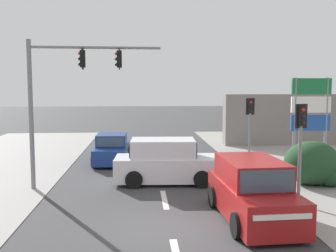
{
  "coord_description": "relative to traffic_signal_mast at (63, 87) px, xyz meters",
  "views": [
    {
      "loc": [
        -0.86,
        -11.1,
        4.17
      ],
      "look_at": [
        0.2,
        4.0,
        2.62
      ],
      "focal_mm": 42.0,
      "sensor_mm": 36.0,
      "label": 1
    }
  ],
  "objects": [
    {
      "name": "shopping_plaza_sign",
      "position": [
        11.96,
        3.86,
        -1.16
      ],
      "size": [
        2.1,
        0.16,
        4.6
      ],
      "color": "slate",
      "rests_on": "ground"
    },
    {
      "name": "shopfront_wall_far",
      "position": [
        14.94,
        11.05,
        -2.35
      ],
      "size": [
        12.0,
        1.0,
        3.6
      ],
      "primitive_type": "cube",
      "color": "gray",
      "rests_on": "ground"
    },
    {
      "name": "suv_oncoming_mid",
      "position": [
        6.54,
        -4.28,
        -3.26
      ],
      "size": [
        2.23,
        4.62,
        1.9
      ],
      "color": "maroon",
      "rests_on": "ground"
    },
    {
      "name": "lane_dash_mid",
      "position": [
        3.94,
        -1.95,
        -4.14
      ],
      "size": [
        0.2,
        2.4,
        0.01
      ],
      "primitive_type": "cube",
      "color": "silver",
      "rests_on": "ground"
    },
    {
      "name": "pedestal_signal_right_kerb",
      "position": [
        8.58,
        -2.97,
        -1.73
      ],
      "size": [
        0.44,
        0.3,
        3.56
      ],
      "color": "slate",
      "rests_on": "ground"
    },
    {
      "name": "sedan_oncoming_near",
      "position": [
        1.5,
        5.4,
        -3.44
      ],
      "size": [
        1.95,
        4.27,
        1.56
      ],
      "color": "navy",
      "rests_on": "ground"
    },
    {
      "name": "lane_dash_far",
      "position": [
        3.94,
        3.05,
        -4.14
      ],
      "size": [
        0.2,
        2.4,
        0.01
      ],
      "primitive_type": "cube",
      "color": "silver",
      "rests_on": "ground"
    },
    {
      "name": "suv_kerbside_parked",
      "position": [
        4.17,
        0.59,
        -3.26
      ],
      "size": [
        4.61,
        2.22,
        1.9
      ],
      "color": "silver",
      "rests_on": "ground"
    },
    {
      "name": "roadside_bush",
      "position": [
        10.4,
        -0.24,
        -3.27
      ],
      "size": [
        2.45,
        2.1,
        1.86
      ],
      "color": "#1E4223",
      "rests_on": "ground"
    },
    {
      "name": "ground_plane",
      "position": [
        3.94,
        -4.95,
        -4.15
      ],
      "size": [
        140.0,
        140.0,
        0.0
      ],
      "primitive_type": "plane",
      "color": "#3A3A3D"
    },
    {
      "name": "traffic_signal_mast",
      "position": [
        0.0,
        0.0,
        0.0
      ],
      "size": [
        5.29,
        0.49,
        6.0
      ],
      "color": "slate",
      "rests_on": "ground"
    },
    {
      "name": "pedestal_signal_far_median",
      "position": [
        8.62,
        3.44,
        -1.73
      ],
      "size": [
        0.44,
        0.29,
        3.56
      ],
      "color": "slate",
      "rests_on": "ground"
    }
  ]
}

